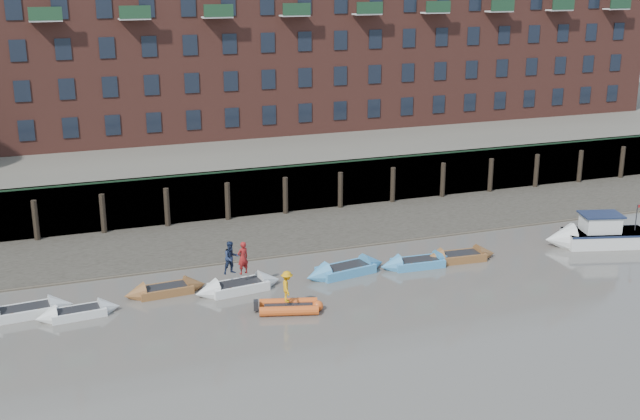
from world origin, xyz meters
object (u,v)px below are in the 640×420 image
rowboat_2 (165,290)px  rowboat_0 (25,311)px  rowboat_6 (459,257)px  person_rower_a (243,258)px  rowboat_4 (346,270)px  rowboat_1 (78,313)px  rowboat_5 (418,263)px  rowboat_3 (239,287)px  person_rib_crew (287,286)px  rib_tender (291,307)px  person_rower_b (231,258)px  motor_launch (589,235)px

rowboat_2 → rowboat_0: bearing=179.4°
rowboat_6 → person_rower_a: size_ratio=2.61×
rowboat_4 → rowboat_1: bearing=172.5°
rowboat_4 → rowboat_5: bearing=-15.1°
rowboat_3 → person_rower_a: bearing=-3.3°
rowboat_1 → rowboat_4: (14.16, 0.71, 0.05)m
rowboat_1 → person_rib_crew: (9.64, -2.87, 1.09)m
rib_tender → person_rower_b: size_ratio=1.84×
rowboat_4 → person_rower_b: size_ratio=2.90×
rowboat_0 → rowboat_6: rowboat_0 is taller
motor_launch → person_rib_crew: 20.26m
rowboat_6 → person_rib_crew: (-11.43, -3.31, 1.06)m
person_rower_b → rowboat_4: bearing=-10.1°
rowboat_6 → rowboat_2: bearing=-179.2°
motor_launch → person_rower_a: (-21.35, 0.45, 1.14)m
rowboat_4 → rowboat_6: rowboat_4 is taller
motor_launch → person_rower_a: 21.38m
rowboat_6 → person_rib_crew: person_rib_crew is taller
rowboat_2 → person_rower_a: (3.91, -0.90, 1.57)m
rib_tender → rowboat_4: bearing=56.2°
rowboat_2 → rowboat_3: rowboat_3 is taller
motor_launch → rowboat_6: bearing=12.5°
rowboat_5 → person_rower_a: bearing=-177.5°
rowboat_6 → person_rower_a: person_rower_a is taller
motor_launch → rowboat_1: bearing=15.4°
rowboat_4 → rowboat_6: bearing=-12.6°
rowboat_0 → person_rib_crew: person_rib_crew is taller
rowboat_6 → rib_tender: 11.75m
rowboat_6 → rib_tender: rowboat_6 is taller
rib_tender → rowboat_3: bearing=133.6°
person_rower_b → person_rib_crew: 4.03m
person_rower_a → person_rower_b: bearing=-41.1°
rowboat_4 → motor_launch: size_ratio=0.78×
rowboat_5 → rowboat_6: 2.69m
rowboat_6 → person_rower_b: 13.39m
rowboat_3 → rib_tender: bearing=-69.3°
rowboat_4 → person_rib_crew: bearing=-152.0°
rowboat_0 → rowboat_2: bearing=-1.7°
person_rower_b → person_rib_crew: (1.87, -3.54, -0.50)m
rowboat_2 → person_rower_a: bearing=-16.8°
rowboat_5 → rib_tender: size_ratio=1.40×
rowboat_1 → person_rib_crew: 10.11m
person_rower_a → rib_tender: bearing=93.9°
rowboat_3 → rowboat_5: bearing=-7.3°
rowboat_6 → rowboat_1: bearing=-174.9°
rowboat_1 → motor_launch: (29.68, -0.01, 0.45)m
rowboat_2 → rowboat_4: 9.76m
rowboat_0 → rowboat_6: size_ratio=1.01×
rowboat_3 → motor_launch: size_ratio=0.74×
person_rib_crew → rowboat_0: bearing=86.2°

